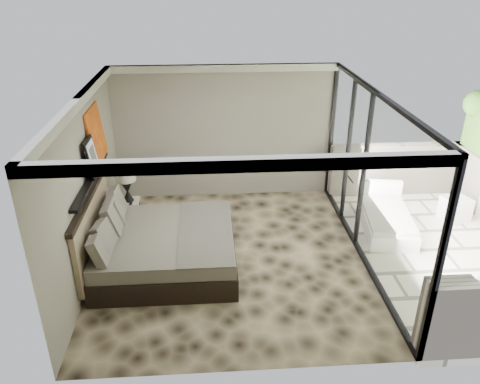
{
  "coord_description": "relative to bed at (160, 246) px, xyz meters",
  "views": [
    {
      "loc": [
        -0.31,
        -6.71,
        4.5
      ],
      "look_at": [
        0.18,
        0.4,
        1.05
      ],
      "focal_mm": 35.0,
      "sensor_mm": 36.0,
      "label": 1
    }
  ],
  "objects": [
    {
      "name": "abstract_canvas",
      "position": [
        -1.02,
        1.0,
        1.61
      ],
      "size": [
        0.13,
        0.9,
        0.9
      ],
      "primitive_type": "cube",
      "rotation": [
        0.0,
        -0.1,
        0.0
      ],
      "color": "#A5480E",
      "rests_on": "picture_ledge"
    },
    {
      "name": "ceiling",
      "position": [
        1.17,
        0.13,
        2.42
      ],
      "size": [
        4.5,
        5.0,
        0.02
      ],
      "primitive_type": "cube",
      "color": "silver",
      "rests_on": "back_wall"
    },
    {
      "name": "bed",
      "position": [
        0.0,
        0.0,
        0.0
      ],
      "size": [
        2.29,
        2.22,
        1.27
      ],
      "color": "black",
      "rests_on": "floor"
    },
    {
      "name": "nightstand",
      "position": [
        -0.74,
        1.36,
        -0.13
      ],
      "size": [
        0.58,
        0.58,
        0.47
      ],
      "primitive_type": "cube",
      "rotation": [
        0.0,
        0.0,
        0.28
      ],
      "color": "black",
      "rests_on": "floor"
    },
    {
      "name": "table_lamp",
      "position": [
        -0.69,
        1.41,
        0.57
      ],
      "size": [
        0.36,
        0.36,
        0.66
      ],
      "color": "black",
      "rests_on": "nightstand"
    },
    {
      "name": "back_wall",
      "position": [
        1.17,
        2.62,
        1.03
      ],
      "size": [
        4.5,
        0.02,
        2.8
      ],
      "primitive_type": "cube",
      "color": "gray",
      "rests_on": "floor"
    },
    {
      "name": "picture_ledge",
      "position": [
        -1.01,
        0.23,
        1.13
      ],
      "size": [
        0.12,
        2.2,
        0.05
      ],
      "primitive_type": "cube",
      "color": "black",
      "rests_on": "left_wall"
    },
    {
      "name": "glass_wall",
      "position": [
        3.42,
        0.13,
        1.03
      ],
      "size": [
        0.08,
        5.0,
        2.8
      ],
      "primitive_type": "cube",
      "color": "white",
      "rests_on": "floor"
    },
    {
      "name": "ottoman",
      "position": [
        5.62,
        1.19,
        -0.14
      ],
      "size": [
        0.58,
        0.58,
        0.46
      ],
      "primitive_type": "cube",
      "rotation": [
        0.0,
        0.0,
        0.31
      ],
      "color": "silver",
      "rests_on": "terrace_slab"
    },
    {
      "name": "floor",
      "position": [
        1.17,
        0.13,
        -0.37
      ],
      "size": [
        5.0,
        5.0,
        0.0
      ],
      "primitive_type": "plane",
      "color": "black",
      "rests_on": "ground"
    },
    {
      "name": "terrace_slab",
      "position": [
        4.92,
        0.13,
        -0.43
      ],
      "size": [
        3.0,
        5.0,
        0.12
      ],
      "primitive_type": "cube",
      "color": "beige",
      "rests_on": "ground"
    },
    {
      "name": "lounger",
      "position": [
        4.15,
        0.95,
        -0.17
      ],
      "size": [
        1.07,
        1.78,
        0.66
      ],
      "rotation": [
        0.0,
        0.0,
        -0.15
      ],
      "color": "white",
      "rests_on": "terrace_slab"
    },
    {
      "name": "framed_print",
      "position": [
        -0.97,
        0.34,
        1.46
      ],
      "size": [
        0.11,
        0.5,
        0.6
      ],
      "primitive_type": "cube",
      "rotation": [
        0.0,
        -0.14,
        0.0
      ],
      "color": "black",
      "rests_on": "picture_ledge"
    },
    {
      "name": "left_wall",
      "position": [
        -1.07,
        0.13,
        1.03
      ],
      "size": [
        0.02,
        5.0,
        2.8
      ],
      "primitive_type": "cube",
      "color": "gray",
      "rests_on": "floor"
    }
  ]
}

